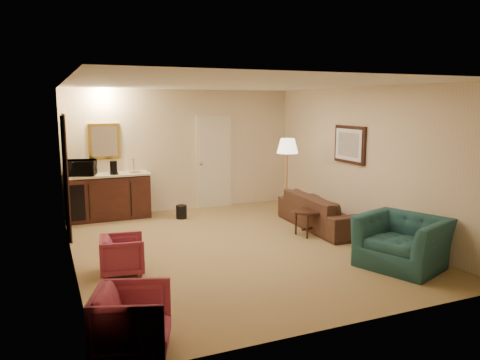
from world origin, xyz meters
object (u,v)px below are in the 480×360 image
Objects in this scene: waste_bin at (181,212)px; floor_lamp at (287,178)px; wetbar_cabinet at (109,196)px; coffee_maker at (114,168)px; rose_chair_far at (132,318)px; rose_chair_near at (123,253)px; microwave at (81,166)px; sofa at (323,206)px; teal_armchair at (403,233)px; coffee_table at (313,222)px.

floor_lamp is at bearing -20.90° from waste_bin.
wetbar_cabinet is 0.62m from coffee_maker.
wetbar_cabinet is 5.42m from rose_chair_far.
rose_chair_near reaches higher than waste_bin.
coffee_maker is (0.36, 3.14, 0.76)m from rose_chair_near.
waste_bin is at bearing 1.09° from microwave.
teal_armchair is (-0.14, -2.26, 0.07)m from sofa.
wetbar_cabinet is at bearing 157.61° from waste_bin.
coffee_table is 4.58m from microwave.
coffee_maker is at bearing 160.61° from waste_bin.
waste_bin is (-2.11, 3.98, -0.35)m from teal_armchair.
rose_chair_far is 0.43× the size of floor_lamp.
floor_lamp reaches higher than rose_chair_far.
floor_lamp is 3.46m from coffee_maker.
waste_bin is at bearing -1.63° from rose_chair_far.
coffee_maker is at bearing -163.93° from teal_armchair.
rose_chair_far is at bearing -80.33° from coffee_maker.
teal_armchair is (3.46, -4.53, 0.03)m from wetbar_cabinet.
coffee_table is (3.43, 0.66, -0.07)m from rose_chair_near.
floor_lamp is (-0.11, 3.21, 0.32)m from teal_armchair.
waste_bin is (1.85, 4.84, -0.21)m from rose_chair_far.
rose_chair_near is 0.75× the size of coffee_table.
rose_chair_near is at bearing -80.26° from coffee_maker.
rose_chair_far is 2.53× the size of waste_bin.
rose_chair_near is at bearing -68.41° from microwave.
floor_lamp reaches higher than wetbar_cabinet.
rose_chair_far is at bearing 129.44° from sofa.
coffee_maker is (-3.24, 1.20, 0.24)m from floor_lamp.
teal_armchair is 1.62× the size of rose_chair_far.
teal_armchair is at bearing -88.06° from floor_lamp.
sofa reaches higher than rose_chair_near.
floor_lamp is 4.07m from microwave.
microwave reaches higher than teal_armchair.
rose_chair_far reaches higher than waste_bin.
sofa is at bearing -75.36° from floor_lamp.
microwave is at bearing 163.91° from waste_bin.
coffee_maker reaches higher than rose_chair_near.
sofa is at bearing -15.45° from coffee_maker.
rose_chair_near is 2.15m from rose_chair_far.
floor_lamp is (3.85, 4.07, 0.47)m from rose_chair_far.
floor_lamp reaches higher than microwave.
sofa reaches higher than waste_bin.
floor_lamp reaches higher than rose_chair_near.
teal_armchair reaches higher than coffee_table.
waste_bin is at bearing -173.19° from teal_armchair.
microwave is at bearing -177.43° from wetbar_cabinet.
microwave reaches higher than sofa.
microwave is 0.62m from coffee_maker.
rose_chair_near is at bearing -94.39° from wetbar_cabinet.
teal_armchair is 1.43× the size of coffee_table.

